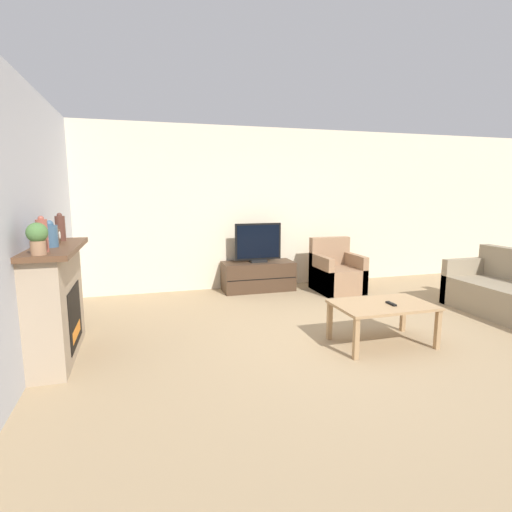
{
  "coord_description": "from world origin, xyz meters",
  "views": [
    {
      "loc": [
        -2.12,
        -3.7,
        1.65
      ],
      "look_at": [
        -0.75,
        0.99,
        0.85
      ],
      "focal_mm": 28.0,
      "sensor_mm": 36.0,
      "label": 1
    }
  ],
  "objects_px": {
    "mantel_vase_left": "(42,235)",
    "mantel_vase_right": "(60,228)",
    "tv_stand": "(258,276)",
    "fireplace": "(56,301)",
    "mantel_vase_centre_left": "(50,235)",
    "mantel_clock": "(56,236)",
    "armchair": "(336,274)",
    "potted_plant": "(37,237)",
    "coffee_table": "(383,309)",
    "tv": "(258,244)",
    "remote": "(391,304)"
  },
  "relations": [
    {
      "from": "tv",
      "to": "armchair",
      "type": "distance_m",
      "value": 1.39
    },
    {
      "from": "mantel_vase_left",
      "to": "mantel_vase_right",
      "type": "relative_size",
      "value": 1.06
    },
    {
      "from": "fireplace",
      "to": "coffee_table",
      "type": "relative_size",
      "value": 1.33
    },
    {
      "from": "mantel_clock",
      "to": "remote",
      "type": "distance_m",
      "value": 3.52
    },
    {
      "from": "mantel_vase_right",
      "to": "armchair",
      "type": "distance_m",
      "value": 4.23
    },
    {
      "from": "mantel_vase_left",
      "to": "tv_stand",
      "type": "height_order",
      "value": "mantel_vase_left"
    },
    {
      "from": "mantel_vase_centre_left",
      "to": "mantel_vase_left",
      "type": "bearing_deg",
      "value": -90.0
    },
    {
      "from": "mantel_vase_right",
      "to": "potted_plant",
      "type": "xyz_separation_m",
      "value": [
        0.0,
        -1.01,
        0.01
      ]
    },
    {
      "from": "mantel_vase_right",
      "to": "mantel_clock",
      "type": "height_order",
      "value": "mantel_vase_right"
    },
    {
      "from": "mantel_vase_right",
      "to": "mantel_vase_centre_left",
      "type": "bearing_deg",
      "value": -90.0
    },
    {
      "from": "fireplace",
      "to": "mantel_vase_left",
      "type": "bearing_deg",
      "value": -87.69
    },
    {
      "from": "armchair",
      "to": "mantel_clock",
      "type": "bearing_deg",
      "value": -158.64
    },
    {
      "from": "tv_stand",
      "to": "tv",
      "type": "height_order",
      "value": "tv"
    },
    {
      "from": "mantel_vase_right",
      "to": "remote",
      "type": "distance_m",
      "value": 3.6
    },
    {
      "from": "armchair",
      "to": "mantel_vase_right",
      "type": "bearing_deg",
      "value": -162.25
    },
    {
      "from": "mantel_vase_right",
      "to": "tv",
      "type": "distance_m",
      "value": 3.18
    },
    {
      "from": "fireplace",
      "to": "mantel_clock",
      "type": "bearing_deg",
      "value": 82.8
    },
    {
      "from": "armchair",
      "to": "mantel_vase_left",
      "type": "bearing_deg",
      "value": -151.95
    },
    {
      "from": "mantel_vase_left",
      "to": "tv_stand",
      "type": "distance_m",
      "value": 3.79
    },
    {
      "from": "mantel_clock",
      "to": "armchair",
      "type": "bearing_deg",
      "value": 21.36
    },
    {
      "from": "fireplace",
      "to": "mantel_vase_left",
      "type": "xyz_separation_m",
      "value": [
        0.02,
        -0.42,
        0.7
      ]
    },
    {
      "from": "fireplace",
      "to": "mantel_vase_left",
      "type": "relative_size",
      "value": 4.44
    },
    {
      "from": "fireplace",
      "to": "mantel_vase_centre_left",
      "type": "distance_m",
      "value": 0.67
    },
    {
      "from": "mantel_vase_left",
      "to": "remote",
      "type": "distance_m",
      "value": 3.45
    },
    {
      "from": "mantel_clock",
      "to": "armchair",
      "type": "distance_m",
      "value": 4.3
    },
    {
      "from": "mantel_vase_centre_left",
      "to": "armchair",
      "type": "relative_size",
      "value": 0.29
    },
    {
      "from": "tv_stand",
      "to": "remote",
      "type": "height_order",
      "value": "tv_stand"
    },
    {
      "from": "mantel_vase_left",
      "to": "mantel_clock",
      "type": "height_order",
      "value": "mantel_vase_left"
    },
    {
      "from": "mantel_vase_centre_left",
      "to": "coffee_table",
      "type": "bearing_deg",
      "value": -8.78
    },
    {
      "from": "fireplace",
      "to": "potted_plant",
      "type": "bearing_deg",
      "value": -88.37
    },
    {
      "from": "coffee_table",
      "to": "remote",
      "type": "xyz_separation_m",
      "value": [
        0.06,
        -0.05,
        0.06
      ]
    },
    {
      "from": "tv",
      "to": "remote",
      "type": "distance_m",
      "value": 2.82
    },
    {
      "from": "tv",
      "to": "remote",
      "type": "height_order",
      "value": "tv"
    },
    {
      "from": "mantel_vase_centre_left",
      "to": "fireplace",
      "type": "bearing_deg",
      "value": 99.16
    },
    {
      "from": "mantel_vase_centre_left",
      "to": "mantel_vase_right",
      "type": "distance_m",
      "value": 0.52
    },
    {
      "from": "fireplace",
      "to": "mantel_clock",
      "type": "xyz_separation_m",
      "value": [
        0.02,
        0.14,
        0.63
      ]
    },
    {
      "from": "fireplace",
      "to": "potted_plant",
      "type": "relative_size",
      "value": 5.18
    },
    {
      "from": "mantel_clock",
      "to": "armchair",
      "type": "height_order",
      "value": "mantel_clock"
    },
    {
      "from": "mantel_vase_left",
      "to": "mantel_vase_centre_left",
      "type": "relative_size",
      "value": 1.24
    },
    {
      "from": "mantel_clock",
      "to": "tv_stand",
      "type": "height_order",
      "value": "mantel_clock"
    },
    {
      "from": "tv",
      "to": "mantel_vase_centre_left",
      "type": "bearing_deg",
      "value": -141.0
    },
    {
      "from": "remote",
      "to": "tv",
      "type": "bearing_deg",
      "value": 104.26
    },
    {
      "from": "mantel_clock",
      "to": "tv_stand",
      "type": "relative_size",
      "value": 0.13
    },
    {
      "from": "mantel_vase_centre_left",
      "to": "remote",
      "type": "height_order",
      "value": "mantel_vase_centre_left"
    },
    {
      "from": "fireplace",
      "to": "mantel_vase_centre_left",
      "type": "bearing_deg",
      "value": -80.84
    },
    {
      "from": "mantel_vase_right",
      "to": "fireplace",
      "type": "bearing_deg",
      "value": -92.31
    },
    {
      "from": "fireplace",
      "to": "mantel_vase_left",
      "type": "height_order",
      "value": "mantel_vase_left"
    },
    {
      "from": "mantel_vase_left",
      "to": "remote",
      "type": "xyz_separation_m",
      "value": [
        3.34,
        -0.25,
        -0.81
      ]
    },
    {
      "from": "mantel_vase_left",
      "to": "potted_plant",
      "type": "relative_size",
      "value": 1.17
    },
    {
      "from": "potted_plant",
      "to": "armchair",
      "type": "relative_size",
      "value": 0.31
    }
  ]
}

